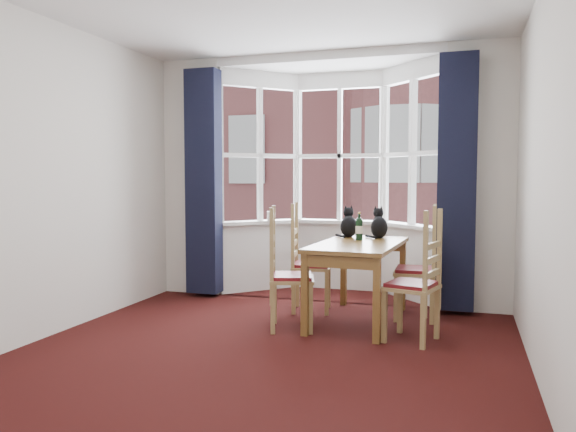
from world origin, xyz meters
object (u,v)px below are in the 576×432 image
at_px(dining_table, 358,253).
at_px(chair_right_near, 422,288).
at_px(wine_bottle, 359,228).
at_px(cat_right, 379,225).
at_px(chair_left_near, 282,278).
at_px(cat_left, 349,225).
at_px(chair_right_far, 424,272).
at_px(chair_left_far, 303,266).
at_px(candle_tall, 269,216).

relative_size(dining_table, chair_right_near, 1.56).
height_order(chair_right_near, wine_bottle, wine_bottle).
bearing_deg(cat_right, chair_left_near, -128.01).
xyz_separation_m(cat_left, cat_right, (0.32, 0.01, -0.00)).
relative_size(dining_table, cat_right, 4.23).
height_order(chair_right_far, wine_bottle, wine_bottle).
xyz_separation_m(chair_right_near, wine_bottle, (-0.68, 0.74, 0.43)).
xyz_separation_m(chair_left_far, wine_bottle, (0.61, -0.07, 0.43)).
bearing_deg(cat_left, candle_tall, 149.63).
xyz_separation_m(dining_table, candle_tall, (-1.32, 1.15, 0.25)).
height_order(chair_left_near, candle_tall, candle_tall).
height_order(chair_right_near, cat_right, cat_right).
height_order(chair_right_far, cat_right, cat_right).
height_order(dining_table, chair_right_far, chair_right_far).
xyz_separation_m(dining_table, cat_left, (-0.19, 0.49, 0.23)).
distance_m(chair_left_far, chair_right_far, 1.25).
bearing_deg(chair_left_near, cat_left, 65.57).
bearing_deg(wine_bottle, cat_right, 60.57).
distance_m(chair_left_near, cat_left, 1.13).
xyz_separation_m(dining_table, chair_right_far, (0.61, 0.29, -0.21)).
height_order(cat_right, wine_bottle, cat_right).
distance_m(chair_left_far, cat_right, 0.91).
height_order(chair_left_far, chair_right_near, same).
xyz_separation_m(chair_left_far, candle_tall, (-0.68, 0.87, 0.46)).
bearing_deg(cat_right, chair_left_far, -164.21).
height_order(wine_bottle, candle_tall, wine_bottle).
xyz_separation_m(cat_left, wine_bottle, (0.16, -0.27, -0.01)).
distance_m(chair_left_far, chair_right_near, 1.51).
xyz_separation_m(cat_right, candle_tall, (-1.44, 0.65, 0.03)).
bearing_deg(chair_left_near, dining_table, 36.36).
height_order(chair_left_near, cat_left, cat_left).
relative_size(chair_left_near, chair_left_far, 1.00).
xyz_separation_m(chair_right_far, cat_right, (-0.48, 0.21, 0.43)).
relative_size(dining_table, chair_left_near, 1.56).
xyz_separation_m(chair_left_far, chair_right_far, (1.25, 0.01, 0.00)).
bearing_deg(dining_table, chair_right_near, -39.08).
bearing_deg(wine_bottle, chair_right_near, -47.64).
height_order(dining_table, cat_right, cat_right).
distance_m(cat_left, candle_tall, 1.30).
height_order(chair_left_far, chair_right_far, same).
bearing_deg(dining_table, cat_right, 75.99).
xyz_separation_m(chair_left_near, chair_left_far, (-0.01, 0.75, 0.00)).
bearing_deg(chair_right_far, candle_tall, 155.97).
height_order(chair_left_near, wine_bottle, wine_bottle).
height_order(chair_right_near, cat_left, cat_left).
distance_m(dining_table, cat_right, 0.56).
distance_m(chair_right_far, cat_right, 0.68).
distance_m(cat_left, wine_bottle, 0.32).
relative_size(cat_left, candle_tall, 2.83).
distance_m(chair_right_far, candle_tall, 2.16).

